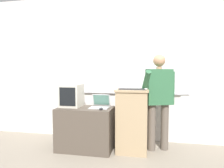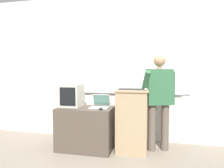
% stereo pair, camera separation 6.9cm
% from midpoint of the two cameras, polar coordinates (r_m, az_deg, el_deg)
% --- Properties ---
extents(ground_plane, '(30.00, 30.00, 0.00)m').
position_cam_midpoint_polar(ground_plane, '(3.15, -4.63, -21.65)').
color(ground_plane, gray).
extents(back_wall, '(6.40, 0.17, 2.83)m').
position_cam_midpoint_polar(back_wall, '(3.97, -0.04, 4.68)').
color(back_wall, silver).
rests_on(back_wall, ground_plane).
extents(lectern_podium, '(0.54, 0.44, 1.05)m').
position_cam_midpoint_polar(lectern_podium, '(3.38, 5.17, -10.40)').
color(lectern_podium, tan).
rests_on(lectern_podium, ground_plane).
extents(side_desk, '(0.94, 0.53, 0.73)m').
position_cam_midpoint_polar(side_desk, '(3.53, -8.17, -12.50)').
color(side_desk, '#4C4238').
rests_on(side_desk, ground_plane).
extents(person_presenter, '(0.59, 0.62, 1.62)m').
position_cam_midpoint_polar(person_presenter, '(3.44, 12.64, -3.26)').
color(person_presenter, brown).
rests_on(person_presenter, ground_plane).
extents(laptop, '(0.31, 0.32, 0.22)m').
position_cam_midpoint_polar(laptop, '(3.45, -3.93, -5.60)').
color(laptop, '#B7BABF').
rests_on(laptop, side_desk).
extents(wireless_keyboard, '(0.42, 0.13, 0.02)m').
position_cam_midpoint_polar(wireless_keyboard, '(3.23, 5.10, -1.46)').
color(wireless_keyboard, '#2D2D30').
rests_on(wireless_keyboard, lectern_podium).
extents(computer_mouse_by_laptop, '(0.06, 0.10, 0.03)m').
position_cam_midpoint_polar(computer_mouse_by_laptop, '(3.22, -3.77, -7.10)').
color(computer_mouse_by_laptop, black).
rests_on(computer_mouse_by_laptop, side_desk).
extents(computer_mouse_by_keyboard, '(0.06, 0.10, 0.03)m').
position_cam_midpoint_polar(computer_mouse_by_keyboard, '(3.20, 9.03, -1.42)').
color(computer_mouse_by_keyboard, silver).
rests_on(computer_mouse_by_keyboard, lectern_podium).
extents(crt_monitor, '(0.34, 0.37, 0.39)m').
position_cam_midpoint_polar(crt_monitor, '(3.57, -11.99, -3.19)').
color(crt_monitor, '#BCB7A8').
rests_on(crt_monitor, side_desk).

